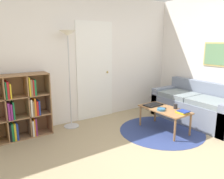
# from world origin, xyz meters

# --- Properties ---
(ground_plane) EXTENTS (14.00, 14.00, 0.00)m
(ground_plane) POSITION_xyz_m (0.00, 0.00, 0.00)
(ground_plane) COLOR tan
(wall_back) EXTENTS (7.40, 0.11, 2.60)m
(wall_back) POSITION_xyz_m (0.01, 2.39, 1.29)
(wall_back) COLOR silver
(wall_back) RESTS_ON ground_plane
(wall_right) EXTENTS (0.08, 5.36, 2.60)m
(wall_right) POSITION_xyz_m (2.22, 1.18, 1.30)
(wall_right) COLOR silver
(wall_right) RESTS_ON ground_plane
(rug) EXTENTS (1.56, 1.56, 0.01)m
(rug) POSITION_xyz_m (0.82, 0.99, 0.00)
(rug) COLOR navy
(rug) RESTS_ON ground_plane
(bookshelf) EXTENTS (1.11, 0.34, 1.11)m
(bookshelf) POSITION_xyz_m (-1.50, 2.18, 0.52)
(bookshelf) COLOR #936B47
(bookshelf) RESTS_ON ground_plane
(floor_lamp) EXTENTS (0.31, 0.31, 1.84)m
(floor_lamp) POSITION_xyz_m (-0.50, 2.14, 1.53)
(floor_lamp) COLOR #B7B7BC
(floor_lamp) RESTS_ON ground_plane
(couch) EXTENTS (0.82, 1.74, 0.81)m
(couch) POSITION_xyz_m (1.83, 0.97, 0.30)
(couch) COLOR gray
(couch) RESTS_ON ground_plane
(coffee_table) EXTENTS (0.49, 0.94, 0.42)m
(coffee_table) POSITION_xyz_m (0.87, 0.99, 0.38)
(coffee_table) COLOR #996B42
(coffee_table) RESTS_ON ground_plane
(laptop) EXTENTS (0.37, 0.24, 0.02)m
(laptop) POSITION_xyz_m (0.85, 1.27, 0.43)
(laptop) COLOR black
(laptop) RESTS_ON coffee_table
(bowl) EXTENTS (0.15, 0.15, 0.04)m
(bowl) POSITION_xyz_m (0.74, 0.95, 0.44)
(bowl) COLOR teal
(bowl) RESTS_ON coffee_table
(book_stack_on_table) EXTENTS (0.17, 0.19, 0.04)m
(book_stack_on_table) POSITION_xyz_m (0.93, 0.63, 0.45)
(book_stack_on_table) COLOR gold
(book_stack_on_table) RESTS_ON coffee_table
(cup) EXTENTS (0.07, 0.07, 0.09)m
(cup) POSITION_xyz_m (1.03, 0.88, 0.47)
(cup) COLOR #28282D
(cup) RESTS_ON coffee_table
(remote) EXTENTS (0.09, 0.16, 0.02)m
(remote) POSITION_xyz_m (0.84, 1.03, 0.43)
(remote) COLOR black
(remote) RESTS_ON coffee_table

